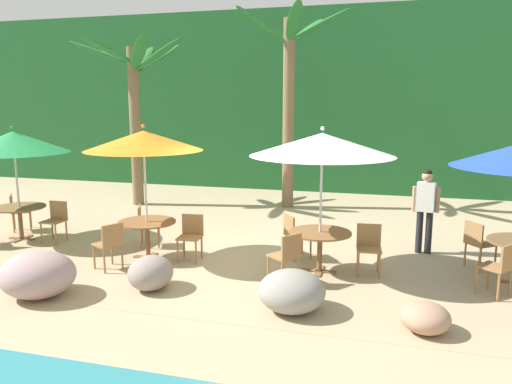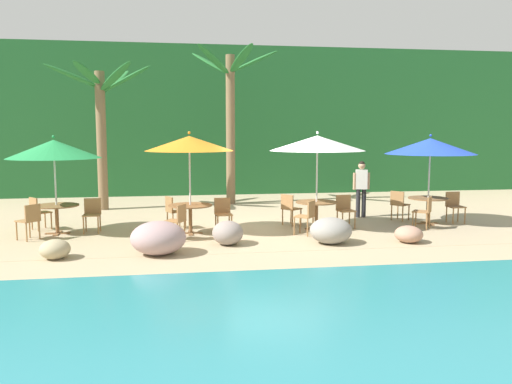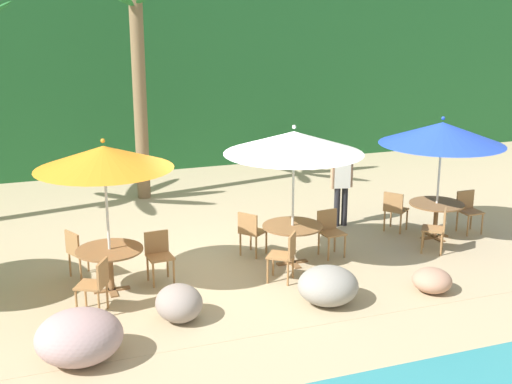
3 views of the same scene
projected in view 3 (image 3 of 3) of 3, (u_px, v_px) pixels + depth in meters
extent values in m
plane|color=tan|center=(229.00, 269.00, 12.23)|extent=(120.00, 120.00, 0.00)
cube|color=tan|center=(229.00, 268.00, 12.23)|extent=(18.00, 5.20, 0.01)
cube|color=#1E5628|center=(132.00, 62.00, 19.56)|extent=(28.00, 2.40, 6.00)
ellipsoid|color=#AA8988|center=(79.00, 337.00, 8.97)|extent=(1.16, 1.09, 0.71)
ellipsoid|color=gray|center=(328.00, 286.00, 10.73)|extent=(0.97, 0.94, 0.61)
ellipsoid|color=tan|center=(432.00, 280.00, 11.20)|extent=(0.65, 0.67, 0.40)
ellipsoid|color=gray|center=(179.00, 303.00, 10.17)|extent=(0.71, 0.81, 0.55)
cylinder|color=silver|center=(108.00, 223.00, 10.96)|extent=(0.04, 0.04, 2.38)
cone|color=orange|center=(104.00, 157.00, 10.67)|extent=(2.21, 2.21, 0.37)
sphere|color=orange|center=(103.00, 141.00, 10.60)|extent=(0.07, 0.07, 0.07)
cube|color=brown|center=(112.00, 290.00, 11.28)|extent=(0.60, 0.12, 0.03)
cube|color=brown|center=(112.00, 290.00, 11.28)|extent=(0.12, 0.60, 0.03)
cylinder|color=brown|center=(111.00, 270.00, 11.18)|extent=(0.09, 0.09, 0.71)
cylinder|color=brown|center=(110.00, 250.00, 11.09)|extent=(1.10, 1.10, 0.03)
cylinder|color=#9E7042|center=(174.00, 272.00, 11.47)|extent=(0.04, 0.04, 0.45)
cylinder|color=#9E7042|center=(153.00, 276.00, 11.33)|extent=(0.04, 0.04, 0.45)
cylinder|color=#9E7042|center=(168.00, 265.00, 11.79)|extent=(0.04, 0.04, 0.45)
cylinder|color=#9E7042|center=(148.00, 268.00, 11.64)|extent=(0.04, 0.04, 0.45)
cube|color=#9E7042|center=(160.00, 257.00, 11.49)|extent=(0.45, 0.45, 0.03)
cube|color=#9E7042|center=(156.00, 243.00, 11.62)|extent=(0.42, 0.07, 0.42)
cylinder|color=#9E7042|center=(88.00, 259.00, 12.05)|extent=(0.04, 0.04, 0.45)
cylinder|color=#9E7042|center=(99.00, 265.00, 11.80)|extent=(0.04, 0.04, 0.45)
cylinder|color=#9E7042|center=(70.00, 265.00, 11.81)|extent=(0.04, 0.04, 0.45)
cylinder|color=#9E7042|center=(81.00, 270.00, 11.56)|extent=(0.04, 0.04, 0.45)
cube|color=#9E7042|center=(83.00, 252.00, 11.74)|extent=(0.56, 0.56, 0.03)
cube|color=#9E7042|center=(72.00, 244.00, 11.55)|extent=(0.21, 0.40, 0.42)
cylinder|color=#9E7042|center=(76.00, 304.00, 10.27)|extent=(0.04, 0.04, 0.45)
cylinder|color=#9E7042|center=(85.00, 294.00, 10.61)|extent=(0.04, 0.04, 0.45)
cylinder|color=#9E7042|center=(99.00, 305.00, 10.22)|extent=(0.04, 0.04, 0.45)
cylinder|color=#9E7042|center=(107.00, 295.00, 10.56)|extent=(0.04, 0.04, 0.45)
cube|color=#9E7042|center=(91.00, 285.00, 10.35)|extent=(0.57, 0.57, 0.03)
cube|color=#9E7042|center=(103.00, 274.00, 10.27)|extent=(0.23, 0.39, 0.42)
cylinder|color=silver|center=(293.00, 202.00, 12.16)|extent=(0.04, 0.04, 2.37)
cone|color=white|center=(294.00, 142.00, 11.86)|extent=(2.49, 2.49, 0.39)
sphere|color=white|center=(294.00, 127.00, 11.79)|extent=(0.07, 0.07, 0.07)
cube|color=brown|center=(292.00, 263.00, 12.47)|extent=(0.60, 0.12, 0.03)
cube|color=brown|center=(292.00, 263.00, 12.47)|extent=(0.12, 0.60, 0.03)
cylinder|color=brown|center=(292.00, 244.00, 12.37)|extent=(0.09, 0.09, 0.71)
cylinder|color=brown|center=(293.00, 226.00, 12.28)|extent=(1.10, 1.10, 0.03)
cylinder|color=#9E7042|center=(345.00, 247.00, 12.69)|extent=(0.04, 0.04, 0.45)
cylinder|color=#9E7042|center=(329.00, 249.00, 12.54)|extent=(0.04, 0.04, 0.45)
cylinder|color=#9E7042|center=(335.00, 241.00, 13.00)|extent=(0.04, 0.04, 0.45)
cylinder|color=#9E7042|center=(319.00, 244.00, 12.85)|extent=(0.04, 0.04, 0.45)
cube|color=#9E7042|center=(332.00, 233.00, 12.70)|extent=(0.46, 0.46, 0.03)
cube|color=#9E7042|center=(327.00, 220.00, 12.82)|extent=(0.42, 0.08, 0.42)
cylinder|color=#9E7042|center=(251.00, 239.00, 13.10)|extent=(0.04, 0.04, 0.45)
cylinder|color=#9E7042|center=(266.00, 242.00, 12.91)|extent=(0.04, 0.04, 0.45)
cylinder|color=#9E7042|center=(240.00, 244.00, 12.81)|extent=(0.04, 0.04, 0.45)
cylinder|color=#9E7042|center=(256.00, 248.00, 12.62)|extent=(0.04, 0.04, 0.45)
cube|color=#9E7042|center=(253.00, 231.00, 12.79)|extent=(0.59, 0.59, 0.03)
cube|color=#9E7042|center=(248.00, 224.00, 12.58)|extent=(0.28, 0.36, 0.42)
cylinder|color=#9E7042|center=(268.00, 271.00, 11.51)|extent=(0.04, 0.04, 0.45)
cylinder|color=#9E7042|center=(273.00, 264.00, 11.84)|extent=(0.04, 0.04, 0.45)
cylinder|color=#9E7042|center=(288.00, 274.00, 11.42)|extent=(0.04, 0.04, 0.45)
cylinder|color=#9E7042|center=(293.00, 266.00, 11.74)|extent=(0.04, 0.04, 0.45)
cube|color=#9E7042|center=(281.00, 256.00, 11.57)|extent=(0.59, 0.59, 0.03)
cube|color=#9E7042|center=(292.00, 246.00, 11.46)|extent=(0.28, 0.36, 0.42)
cylinder|color=silver|center=(438.00, 184.00, 13.54)|extent=(0.04, 0.04, 2.27)
cone|color=blue|center=(442.00, 133.00, 13.26)|extent=(2.47, 2.47, 0.44)
sphere|color=blue|center=(443.00, 118.00, 13.18)|extent=(0.07, 0.07, 0.07)
cube|color=brown|center=(434.00, 237.00, 13.84)|extent=(0.60, 0.12, 0.03)
cube|color=brown|center=(434.00, 237.00, 13.84)|extent=(0.12, 0.60, 0.03)
cylinder|color=brown|center=(436.00, 221.00, 13.74)|extent=(0.09, 0.09, 0.71)
cylinder|color=brown|center=(437.00, 204.00, 13.65)|extent=(1.10, 1.10, 0.03)
cylinder|color=#9E7042|center=(482.00, 224.00, 13.97)|extent=(0.04, 0.04, 0.45)
cylinder|color=#9E7042|center=(468.00, 226.00, 13.85)|extent=(0.04, 0.04, 0.45)
cylinder|color=#9E7042|center=(471.00, 219.00, 14.29)|extent=(0.04, 0.04, 0.45)
cylinder|color=#9E7042|center=(457.00, 221.00, 14.17)|extent=(0.04, 0.04, 0.45)
cube|color=#9E7042|center=(470.00, 212.00, 14.01)|extent=(0.43, 0.43, 0.03)
cube|color=#9E7042|center=(465.00, 200.00, 14.14)|extent=(0.42, 0.04, 0.42)
cylinder|color=#9E7042|center=(391.00, 217.00, 14.47)|extent=(0.04, 0.04, 0.45)
cylinder|color=#9E7042|center=(407.00, 220.00, 14.28)|extent=(0.04, 0.04, 0.45)
cylinder|color=#9E7042|center=(384.00, 221.00, 14.18)|extent=(0.04, 0.04, 0.45)
cylinder|color=#9E7042|center=(401.00, 224.00, 13.99)|extent=(0.04, 0.04, 0.45)
cube|color=#9E7042|center=(396.00, 209.00, 14.16)|extent=(0.59, 0.59, 0.03)
cube|color=#9E7042|center=(393.00, 203.00, 13.95)|extent=(0.28, 0.36, 0.42)
cylinder|color=#9E7042|center=(422.00, 243.00, 12.89)|extent=(0.04, 0.04, 0.45)
cylinder|color=#9E7042|center=(423.00, 237.00, 13.22)|extent=(0.04, 0.04, 0.45)
cylinder|color=#9E7042|center=(441.00, 245.00, 12.78)|extent=(0.04, 0.04, 0.45)
cylinder|color=#9E7042|center=(442.00, 239.00, 13.11)|extent=(0.04, 0.04, 0.45)
cube|color=#9E7042|center=(433.00, 229.00, 12.94)|extent=(0.59, 0.59, 0.03)
cube|color=#9E7042|center=(445.00, 220.00, 12.83)|extent=(0.29, 0.35, 0.42)
cylinder|color=brown|center=(140.00, 91.00, 16.04)|extent=(0.32, 0.32, 5.24)
cylinder|color=#232328|center=(337.00, 207.00, 14.45)|extent=(0.13, 0.13, 0.86)
cylinder|color=#232328|center=(344.00, 206.00, 14.51)|extent=(0.13, 0.13, 0.86)
cube|color=silver|center=(342.00, 174.00, 14.29)|extent=(0.38, 0.28, 0.58)
cylinder|color=tan|center=(332.00, 177.00, 14.23)|extent=(0.08, 0.08, 0.50)
cylinder|color=tan|center=(351.00, 175.00, 14.38)|extent=(0.08, 0.08, 0.50)
sphere|color=tan|center=(343.00, 155.00, 14.18)|extent=(0.21, 0.21, 0.21)
sphere|color=black|center=(343.00, 153.00, 14.17)|extent=(0.18, 0.18, 0.18)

